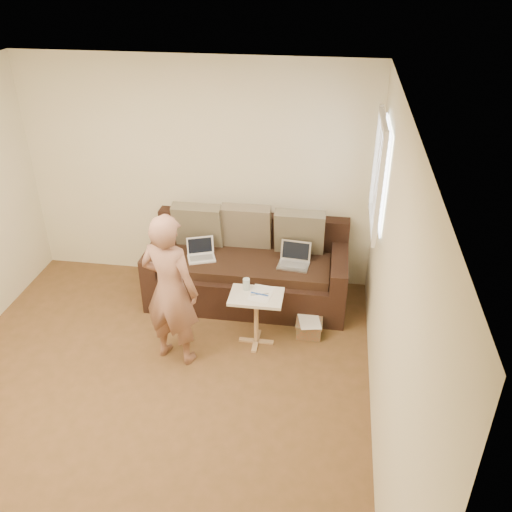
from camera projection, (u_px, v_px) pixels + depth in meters
name	position (u px, v px, depth m)	size (l,w,h in m)	color
floor	(145.00, 402.00, 4.89)	(4.50, 4.50, 0.00)	brown
ceiling	(105.00, 112.00, 3.59)	(4.50, 4.50, 0.00)	white
wall_back	(197.00, 174.00, 6.17)	(4.00, 4.00, 0.00)	beige
wall_right	(390.00, 301.00, 3.99)	(4.50, 4.50, 0.00)	beige
window_blinds	(380.00, 174.00, 5.08)	(0.12, 0.88, 1.08)	white
sofa	(248.00, 266.00, 6.12)	(2.20, 0.95, 0.85)	black
pillow_left	(198.00, 225.00, 6.19)	(0.55, 0.14, 0.55)	brown
pillow_mid	(247.00, 227.00, 6.15)	(0.55, 0.14, 0.55)	brown
pillow_right	(300.00, 232.00, 6.04)	(0.55, 0.14, 0.55)	brown
laptop_silver	(293.00, 266.00, 5.93)	(0.33, 0.24, 0.22)	#B7BABC
laptop_white	(202.00, 259.00, 6.06)	(0.30, 0.22, 0.22)	white
person	(170.00, 290.00, 5.05)	(0.57, 0.39, 1.56)	#8E564D
side_table	(256.00, 319.00, 5.48)	(0.52, 0.37, 0.58)	silver
drinking_glass	(246.00, 284.00, 5.40)	(0.07, 0.07, 0.12)	silver
scissors	(260.00, 294.00, 5.34)	(0.18, 0.10, 0.02)	silver
paper_on_table	(261.00, 293.00, 5.36)	(0.21, 0.30, 0.00)	white
striped_box	(309.00, 327.00, 5.70)	(0.27, 0.27, 0.17)	red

